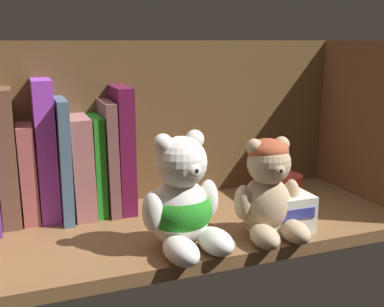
# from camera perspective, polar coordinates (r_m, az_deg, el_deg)

# --- Properties ---
(shelf_board) EXTENTS (0.67, 0.28, 0.02)m
(shelf_board) POSITION_cam_1_polar(r_m,az_deg,el_deg) (0.78, 0.41, -8.88)
(shelf_board) COLOR brown
(shelf_board) RESTS_ON ground
(shelf_back_panel) EXTENTS (0.70, 0.01, 0.31)m
(shelf_back_panel) POSITION_cam_1_polar(r_m,az_deg,el_deg) (0.88, -3.01, 3.39)
(shelf_back_panel) COLOR brown
(shelf_back_panel) RESTS_ON ground
(shelf_side_panel_right) EXTENTS (0.02, 0.30, 0.31)m
(shelf_side_panel_right) POSITION_cam_1_polar(r_m,az_deg,el_deg) (0.92, 20.85, 3.01)
(shelf_side_panel_right) COLOR brown
(shelf_side_panel_right) RESTS_ON ground
(book_1) EXTENTS (0.03, 0.10, 0.22)m
(book_1) POSITION_cam_1_polar(r_m,az_deg,el_deg) (0.81, -21.58, -0.32)
(book_1) COLOR brown
(book_1) RESTS_ON shelf_board
(book_2) EXTENTS (0.03, 0.09, 0.16)m
(book_2) POSITION_cam_1_polar(r_m,az_deg,el_deg) (0.81, -19.35, -2.16)
(book_2) COLOR #9F4E4E
(book_2) RESTS_ON shelf_board
(book_3) EXTENTS (0.03, 0.10, 0.23)m
(book_3) POSITION_cam_1_polar(r_m,az_deg,el_deg) (0.81, -17.42, 0.45)
(book_3) COLOR purple
(book_3) RESTS_ON shelf_board
(book_4) EXTENTS (0.02, 0.14, 0.20)m
(book_4) POSITION_cam_1_polar(r_m,az_deg,el_deg) (0.81, -15.51, -0.45)
(book_4) COLOR #47627B
(book_4) RESTS_ON shelf_board
(book_5) EXTENTS (0.04, 0.12, 0.17)m
(book_5) POSITION_cam_1_polar(r_m,az_deg,el_deg) (0.82, -13.51, -1.34)
(book_5) COLOR #A46363
(book_5) RESTS_ON shelf_board
(book_6) EXTENTS (0.02, 0.11, 0.17)m
(book_6) POSITION_cam_1_polar(r_m,az_deg,el_deg) (0.82, -11.58, -1.20)
(book_6) COLOR #228420
(book_6) RESTS_ON shelf_board
(book_7) EXTENTS (0.02, 0.12, 0.19)m
(book_7) POSITION_cam_1_polar(r_m,az_deg,el_deg) (0.82, -10.25, -0.27)
(book_7) COLOR brown
(book_7) RESTS_ON shelf_board
(book_8) EXTENTS (0.03, 0.11, 0.22)m
(book_8) POSITION_cam_1_polar(r_m,az_deg,el_deg) (0.82, -8.63, 0.65)
(book_8) COLOR #5C1236
(book_8) RESTS_ON shelf_board
(teddy_bear_larger) EXTENTS (0.13, 0.13, 0.17)m
(teddy_bear_larger) POSITION_cam_1_polar(r_m,az_deg,el_deg) (0.66, -1.24, -6.14)
(teddy_bear_larger) COLOR white
(teddy_bear_larger) RESTS_ON shelf_board
(teddy_bear_smaller) EXTENTS (0.11, 0.11, 0.15)m
(teddy_bear_smaller) POSITION_cam_1_polar(r_m,az_deg,el_deg) (0.71, 9.31, -4.47)
(teddy_bear_smaller) COLOR tan
(teddy_bear_smaller) RESTS_ON shelf_board
(pillar_candle) EXTENTS (0.06, 0.06, 0.06)m
(pillar_candle) POSITION_cam_1_polar(r_m,az_deg,el_deg) (0.85, 11.27, -4.53)
(pillar_candle) COLOR #C63833
(pillar_candle) RESTS_ON shelf_board
(small_product_box) EXTENTS (0.09, 0.06, 0.06)m
(small_product_box) POSITION_cam_1_polar(r_m,az_deg,el_deg) (0.74, 10.92, -7.19)
(small_product_box) COLOR silver
(small_product_box) RESTS_ON shelf_board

